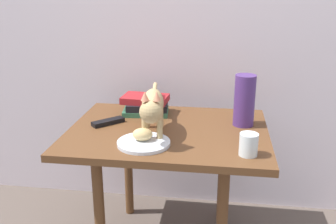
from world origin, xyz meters
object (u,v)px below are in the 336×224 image
Objects in this scene: book_stack at (146,105)px; tv_remote at (108,122)px; bread_roll at (143,134)px; cat at (153,106)px; side_table at (168,145)px; green_vase at (244,100)px; plate at (144,143)px; candle_jar at (248,146)px.

book_stack is 0.23m from tv_remote.
bread_roll is 0.17× the size of cat.
side_table is at bearing -55.70° from book_stack.
book_stack is at bearing 168.23° from green_vase.
green_vase is at bearing -37.34° from tv_remote.
tv_remote reaches higher than plate.
bread_roll is 0.94× the size of candle_jar.
cat is 0.42m from green_vase.
cat is (-0.05, -0.09, 0.21)m from side_table.
plate is 2.49× the size of candle_jar.
candle_jar is at bearing -7.26° from bread_roll.
tv_remote is (-0.28, 0.03, 0.09)m from side_table.
green_vase is at bearing 26.54° from cat.
side_table is 1.81× the size of cat.
side_table is 0.29m from tv_remote.
plate is 0.92× the size of book_stack.
tv_remote is at bearing 153.16° from cat.
book_stack is (-0.08, 0.29, -0.09)m from cat.
cat is 0.28m from tv_remote.
plate is at bearing -102.60° from cat.
side_table is at bearing -162.61° from green_vase.
bread_roll is at bearing -108.05° from cat.
book_stack is at bearing 106.43° from cat.
candle_jar is 0.66m from tv_remote.
book_stack reaches higher than plate.
green_vase reaches higher than tv_remote.
green_vase reaches higher than plate.
book_stack reaches higher than bread_roll.
cat is (0.03, 0.08, 0.09)m from bread_roll.
book_stack is 0.63m from candle_jar.
cat reaches higher than tv_remote.
side_table is at bearing 146.42° from candle_jar.
book_stack reaches higher than candle_jar.
book_stack is (-0.06, 0.38, 0.04)m from plate.
bread_roll is 0.13m from cat.
plate is 1.41× the size of tv_remote.
candle_jar is at bearing -41.88° from book_stack.
plate is at bearing -144.81° from green_vase.
candle_jar is at bearing -66.50° from tv_remote.
bread_roll is at bearing 172.74° from candle_jar.
candle_jar reaches higher than plate.
book_stack is at bearing 99.54° from plate.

